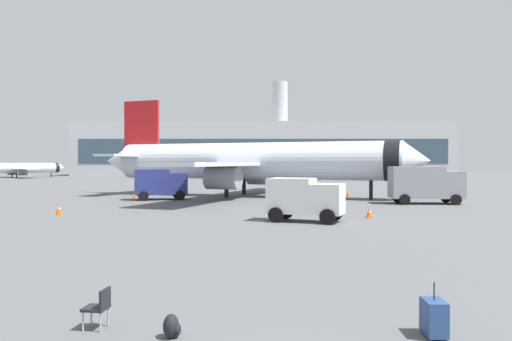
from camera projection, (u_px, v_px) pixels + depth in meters
name	position (u px, v px, depth m)	size (l,w,h in m)	color
airplane_at_gate	(251.00, 161.00, 51.53)	(34.68, 31.73, 10.50)	silver
airplane_taxiing	(19.00, 168.00, 115.83)	(17.61, 17.67, 6.43)	silver
service_truck	(160.00, 183.00, 47.10)	(5.23, 3.64, 2.90)	navy
fuel_truck	(425.00, 183.00, 42.40)	(6.10, 2.93, 3.20)	gray
cargo_van	(305.00, 197.00, 29.59)	(4.82, 3.55, 2.60)	white
safety_cone_near	(369.00, 213.00, 31.82)	(0.44, 0.44, 0.64)	#F2590C
safety_cone_mid	(134.00, 195.00, 49.01)	(0.44, 0.44, 0.61)	#F2590C
safety_cone_far	(348.00, 194.00, 51.07)	(0.44, 0.44, 0.63)	#F2590C
safety_cone_outer	(59.00, 209.00, 33.26)	(0.44, 0.44, 0.80)	#F2590C
rolling_suitcase	(434.00, 317.00, 10.06)	(0.40, 0.64, 1.10)	navy
traveller_backpack	(172.00, 326.00, 9.97)	(0.36, 0.40, 0.48)	black
gate_chair	(99.00, 306.00, 10.51)	(0.54, 0.54, 0.86)	black
terminal_building	(263.00, 149.00, 140.69)	(101.60, 22.88, 26.43)	#B2B2B7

